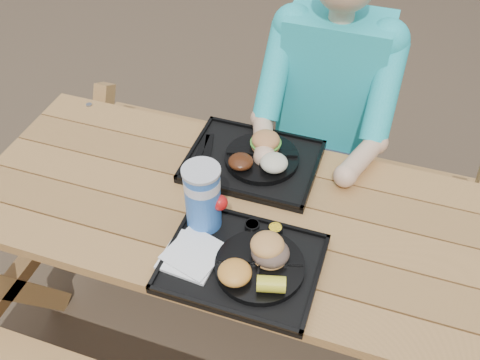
% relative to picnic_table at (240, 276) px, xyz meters
% --- Properties ---
extents(ground, '(60.00, 60.00, 0.00)m').
position_rel_picnic_table_xyz_m(ground, '(0.00, 0.00, -0.38)').
color(ground, '#999999').
rests_on(ground, ground).
extents(picnic_table, '(1.80, 1.49, 0.75)m').
position_rel_picnic_table_xyz_m(picnic_table, '(0.00, 0.00, 0.00)').
color(picnic_table, '#999999').
rests_on(picnic_table, ground).
extents(tray_near, '(0.45, 0.35, 0.02)m').
position_rel_picnic_table_xyz_m(tray_near, '(0.08, -0.21, 0.39)').
color(tray_near, black).
rests_on(tray_near, picnic_table).
extents(tray_far, '(0.45, 0.35, 0.02)m').
position_rel_picnic_table_xyz_m(tray_far, '(-0.03, 0.21, 0.39)').
color(tray_far, black).
rests_on(tray_far, picnic_table).
extents(plate_near, '(0.26, 0.26, 0.02)m').
position_rel_picnic_table_xyz_m(plate_near, '(0.13, -0.22, 0.41)').
color(plate_near, black).
rests_on(plate_near, tray_near).
extents(plate_far, '(0.26, 0.26, 0.02)m').
position_rel_picnic_table_xyz_m(plate_far, '(0.00, 0.22, 0.41)').
color(plate_far, black).
rests_on(plate_far, tray_far).
extents(napkin_stack, '(0.17, 0.17, 0.02)m').
position_rel_picnic_table_xyz_m(napkin_stack, '(-0.07, -0.25, 0.40)').
color(napkin_stack, white).
rests_on(napkin_stack, tray_near).
extents(soda_cup, '(0.11, 0.11, 0.22)m').
position_rel_picnic_table_xyz_m(soda_cup, '(-0.08, -0.11, 0.50)').
color(soda_cup, blue).
rests_on(soda_cup, tray_near).
extents(condiment_bbq, '(0.05, 0.05, 0.03)m').
position_rel_picnic_table_xyz_m(condiment_bbq, '(0.07, -0.09, 0.41)').
color(condiment_bbq, '#330905').
rests_on(condiment_bbq, tray_near).
extents(condiment_mustard, '(0.05, 0.05, 0.03)m').
position_rel_picnic_table_xyz_m(condiment_mustard, '(0.14, -0.08, 0.41)').
color(condiment_mustard, yellow).
rests_on(condiment_mustard, tray_near).
extents(sandwich, '(0.10, 0.10, 0.11)m').
position_rel_picnic_table_xyz_m(sandwich, '(0.15, -0.19, 0.47)').
color(sandwich, '#D8924C').
rests_on(sandwich, plate_near).
extents(mac_cheese, '(0.10, 0.10, 0.05)m').
position_rel_picnic_table_xyz_m(mac_cheese, '(0.08, -0.29, 0.44)').
color(mac_cheese, gold).
rests_on(mac_cheese, plate_near).
extents(corn_cob, '(0.10, 0.10, 0.05)m').
position_rel_picnic_table_xyz_m(corn_cob, '(0.19, -0.29, 0.44)').
color(corn_cob, yellow).
rests_on(corn_cob, plate_near).
extents(cutlery_far, '(0.07, 0.16, 0.01)m').
position_rel_picnic_table_xyz_m(cutlery_far, '(-0.20, 0.22, 0.40)').
color(cutlery_far, black).
rests_on(cutlery_far, tray_far).
extents(burger, '(0.10, 0.10, 0.09)m').
position_rel_picnic_table_xyz_m(burger, '(0.00, 0.27, 0.46)').
color(burger, '#C47C45').
rests_on(burger, plate_far).
extents(baked_beans, '(0.09, 0.09, 0.04)m').
position_rel_picnic_table_xyz_m(baked_beans, '(-0.05, 0.15, 0.43)').
color(baked_beans, '#48200E').
rests_on(baked_beans, plate_far).
extents(potato_salad, '(0.09, 0.09, 0.05)m').
position_rel_picnic_table_xyz_m(potato_salad, '(0.06, 0.18, 0.44)').
color(potato_salad, beige).
rests_on(potato_salad, plate_far).
extents(diner, '(0.48, 0.84, 1.28)m').
position_rel_picnic_table_xyz_m(diner, '(0.16, 0.63, 0.27)').
color(diner, '#1BA2C0').
rests_on(diner, ground).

